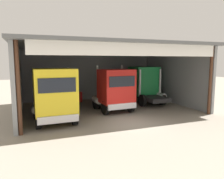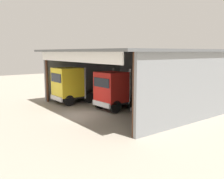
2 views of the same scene
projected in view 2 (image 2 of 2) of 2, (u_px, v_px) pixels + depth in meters
The scene contains 7 objects.
ground_plane at pixel (78, 115), 20.40m from camera, with size 80.00×80.00×0.00m, color gray.
workshop_shed at pixel (132, 67), 23.34m from camera, with size 14.73×11.21×5.45m.
truck_yellow_center_left_bay at pixel (70, 85), 24.89m from camera, with size 2.77×5.03×3.69m.
truck_red_yard_outside at pixel (113, 90), 22.06m from camera, with size 2.83×4.54×3.76m.
truck_green_left_bay at pixel (168, 93), 20.18m from camera, with size 2.58×4.89×3.55m.
oil_drum at pixel (142, 95), 27.16m from camera, with size 0.58×0.58×0.91m, color #B21E19.
tool_cart at pixel (141, 95), 26.96m from camera, with size 0.90×0.60×1.00m, color red.
Camera 2 is at (17.59, -9.58, 5.25)m, focal length 39.03 mm.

